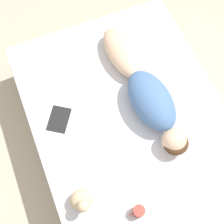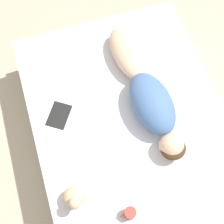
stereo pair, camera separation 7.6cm
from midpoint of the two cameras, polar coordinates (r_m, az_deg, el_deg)
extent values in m
plane|color=#B7A88E|center=(2.90, 4.05, -6.49)|extent=(12.00, 12.00, 0.00)
cube|color=beige|center=(2.77, 4.24, -5.66)|extent=(1.56, 2.25, 0.28)
cube|color=silver|center=(2.53, 4.62, -4.00)|extent=(1.50, 2.19, 0.21)
ellipsoid|color=#DBB28E|center=(2.64, 3.51, 10.60)|extent=(0.26, 0.54, 0.17)
ellipsoid|color=#476B9E|center=(2.40, 8.23, 1.59)|extent=(0.34, 0.56, 0.24)
ellipsoid|color=#472D19|center=(2.33, 12.04, -6.54)|extent=(0.20, 0.19, 0.10)
sphere|color=#DBB28E|center=(2.33, 11.77, -6.07)|extent=(0.19, 0.19, 0.19)
cube|color=white|center=(2.44, -3.62, -2.15)|extent=(0.37, 0.39, 0.01)
cube|color=white|center=(2.49, -8.81, -0.68)|extent=(0.37, 0.39, 0.01)
cube|color=black|center=(2.49, -8.83, -0.63)|extent=(0.25, 0.27, 0.00)
cylinder|color=#993D33|center=(2.25, 4.33, -17.98)|extent=(0.08, 0.08, 0.09)
cylinder|color=black|center=(2.22, 4.40, -17.90)|extent=(0.07, 0.07, 0.01)
torus|color=#993D33|center=(2.25, 3.16, -18.36)|extent=(0.06, 0.01, 0.06)
ellipsoid|color=#D1B289|center=(2.24, -5.91, -15.16)|extent=(0.16, 0.15, 0.14)
sphere|color=#D1B289|center=(2.14, -5.75, -16.27)|extent=(0.08, 0.08, 0.08)
camera|label=1|loc=(0.04, -89.10, 2.13)|focal=50.00mm
camera|label=2|loc=(0.04, 90.90, -2.13)|focal=50.00mm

